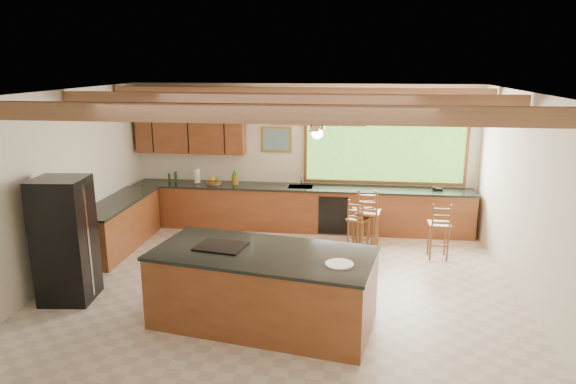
# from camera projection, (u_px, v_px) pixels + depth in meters

# --- Properties ---
(ground) EXTENTS (7.20, 7.20, 0.00)m
(ground) POSITION_uv_depth(u_px,v_px,m) (281.00, 287.00, 8.04)
(ground) COLOR beige
(ground) RESTS_ON ground
(room_shell) EXTENTS (7.27, 6.54, 3.02)m
(room_shell) POSITION_uv_depth(u_px,v_px,m) (276.00, 141.00, 8.14)
(room_shell) COLOR silver
(room_shell) RESTS_ON ground
(counter_run) EXTENTS (7.12, 3.10, 1.27)m
(counter_run) POSITION_uv_depth(u_px,v_px,m) (258.00, 212.00, 10.45)
(counter_run) COLOR brown
(counter_run) RESTS_ON ground
(island) EXTENTS (3.10, 1.85, 1.03)m
(island) POSITION_uv_depth(u_px,v_px,m) (263.00, 287.00, 6.85)
(island) COLOR brown
(island) RESTS_ON ground
(refrigerator) EXTENTS (0.78, 0.77, 1.84)m
(refrigerator) POSITION_uv_depth(u_px,v_px,m) (65.00, 240.00, 7.43)
(refrigerator) COLOR black
(refrigerator) RESTS_ON ground
(bar_stool_a) EXTENTS (0.46, 0.46, 0.99)m
(bar_stool_a) POSITION_uv_depth(u_px,v_px,m) (358.00, 220.00, 9.47)
(bar_stool_a) COLOR brown
(bar_stool_a) RESTS_ON ground
(bar_stool_b) EXTENTS (0.47, 0.47, 1.10)m
(bar_stool_b) POSITION_uv_depth(u_px,v_px,m) (364.00, 212.00, 9.78)
(bar_stool_b) COLOR brown
(bar_stool_b) RESTS_ON ground
(bar_stool_c) EXTENTS (0.48, 0.48, 1.17)m
(bar_stool_c) POSITION_uv_depth(u_px,v_px,m) (369.00, 214.00, 9.49)
(bar_stool_c) COLOR brown
(bar_stool_c) RESTS_ON ground
(bar_stool_d) EXTENTS (0.38, 0.38, 1.05)m
(bar_stool_d) POSITION_uv_depth(u_px,v_px,m) (440.00, 226.00, 9.05)
(bar_stool_d) COLOR brown
(bar_stool_d) RESTS_ON ground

